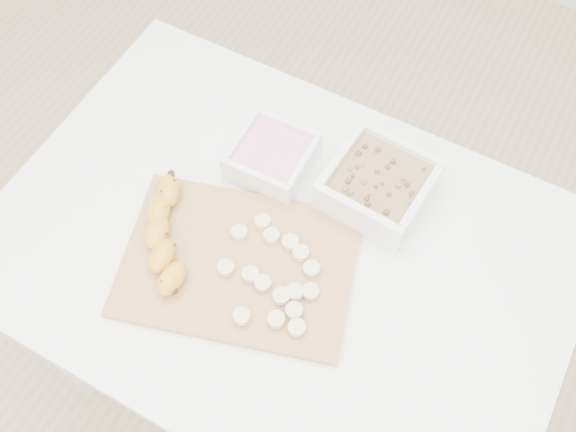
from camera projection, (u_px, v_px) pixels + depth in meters
The scene contains 7 objects.
ground at pixel (283, 368), 1.76m from camera, with size 3.50×3.50×0.00m, color #C6AD89.
table at pixel (280, 269), 1.19m from camera, with size 1.00×0.70×0.75m.
bowl_yogurt at pixel (272, 157), 1.16m from camera, with size 0.14×0.14×0.06m.
bowl_granola at pixel (378, 186), 1.12m from camera, with size 0.18×0.18×0.08m.
cutting_board at pixel (239, 264), 1.09m from camera, with size 0.39×0.28×0.01m, color tan.
banana at pixel (166, 236), 1.08m from camera, with size 0.06×0.22×0.04m, color gold, non-canonical shape.
banana_slices at pixel (275, 276), 1.06m from camera, with size 0.20×0.20×0.02m.
Camera 1 is at (0.25, -0.43, 1.74)m, focal length 40.00 mm.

